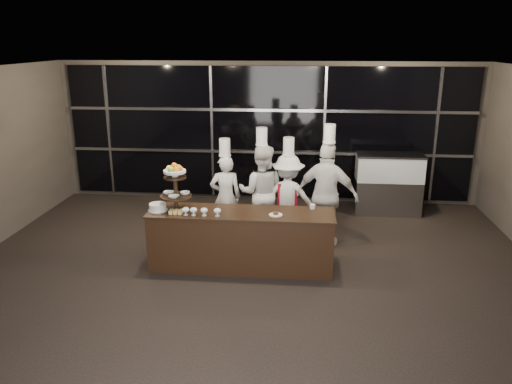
# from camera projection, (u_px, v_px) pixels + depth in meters

# --- Properties ---
(room) EXTENTS (10.00, 10.00, 10.00)m
(room) POSITION_uv_depth(u_px,v_px,m) (238.00, 208.00, 5.97)
(room) COLOR black
(room) RESTS_ON ground
(window_wall) EXTENTS (8.60, 0.10, 2.80)m
(window_wall) POSITION_uv_depth(u_px,v_px,m) (268.00, 133.00, 10.67)
(window_wall) COLOR black
(window_wall) RESTS_ON ground
(buffet_counter) EXTENTS (2.84, 0.74, 0.92)m
(buffet_counter) POSITION_uv_depth(u_px,v_px,m) (241.00, 240.00, 7.71)
(buffet_counter) COLOR black
(buffet_counter) RESTS_ON ground
(display_stand) EXTENTS (0.48, 0.48, 0.74)m
(display_stand) POSITION_uv_depth(u_px,v_px,m) (175.00, 184.00, 7.54)
(display_stand) COLOR black
(display_stand) RESTS_ON buffet_counter
(compotes) EXTENTS (0.59, 0.11, 0.12)m
(compotes) POSITION_uv_depth(u_px,v_px,m) (200.00, 210.00, 7.39)
(compotes) COLOR silver
(compotes) RESTS_ON buffet_counter
(layer_cake) EXTENTS (0.30, 0.30, 0.11)m
(layer_cake) POSITION_uv_depth(u_px,v_px,m) (158.00, 207.00, 7.62)
(layer_cake) COLOR white
(layer_cake) RESTS_ON buffet_counter
(pastry_squares) EXTENTS (0.20, 0.13, 0.05)m
(pastry_squares) POSITION_uv_depth(u_px,v_px,m) (176.00, 212.00, 7.49)
(pastry_squares) COLOR #F6CE78
(pastry_squares) RESTS_ON buffet_counter
(small_plate) EXTENTS (0.20, 0.20, 0.05)m
(small_plate) POSITION_uv_depth(u_px,v_px,m) (276.00, 214.00, 7.43)
(small_plate) COLOR white
(small_plate) RESTS_ON buffet_counter
(chef_cup) EXTENTS (0.08, 0.08, 0.07)m
(chef_cup) POSITION_uv_depth(u_px,v_px,m) (313.00, 207.00, 7.71)
(chef_cup) COLOR white
(chef_cup) RESTS_ON buffet_counter
(display_case) EXTENTS (1.33, 0.58, 1.24)m
(display_case) POSITION_uv_depth(u_px,v_px,m) (388.00, 181.00, 10.08)
(display_case) COLOR #A5A5AA
(display_case) RESTS_ON ground
(chef_a) EXTENTS (0.61, 0.46, 1.81)m
(chef_a) POSITION_uv_depth(u_px,v_px,m) (226.00, 195.00, 8.82)
(chef_a) COLOR silver
(chef_a) RESTS_ON ground
(chef_b) EXTENTS (0.84, 0.66, 2.00)m
(chef_b) POSITION_uv_depth(u_px,v_px,m) (262.00, 192.00, 8.78)
(chef_b) COLOR white
(chef_b) RESTS_ON ground
(chef_c) EXTENTS (1.03, 0.63, 1.84)m
(chef_c) POSITION_uv_depth(u_px,v_px,m) (288.00, 197.00, 8.74)
(chef_c) COLOR white
(chef_c) RESTS_ON ground
(chef_d) EXTENTS (1.15, 0.75, 2.12)m
(chef_d) POSITION_uv_depth(u_px,v_px,m) (327.00, 195.00, 8.38)
(chef_d) COLOR white
(chef_d) RESTS_ON ground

